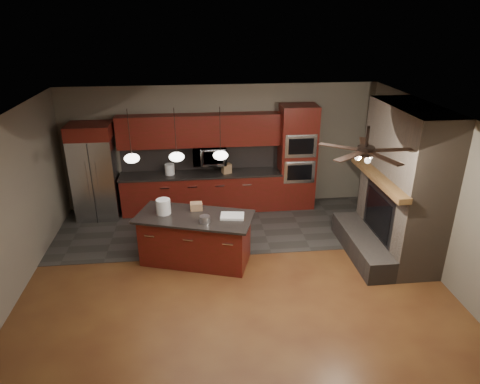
{
  "coord_description": "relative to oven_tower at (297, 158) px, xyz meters",
  "views": [
    {
      "loc": [
        -0.57,
        -6.31,
        4.27
      ],
      "look_at": [
        0.18,
        0.6,
        1.3
      ],
      "focal_mm": 32.0,
      "sensor_mm": 36.0,
      "label": 1
    }
  ],
  "objects": [
    {
      "name": "ground",
      "position": [
        -1.7,
        -2.69,
        -1.19
      ],
      "size": [
        7.0,
        7.0,
        0.0
      ],
      "primitive_type": "plane",
      "color": "brown",
      "rests_on": "ground"
    },
    {
      "name": "ceiling",
      "position": [
        -1.7,
        -2.69,
        1.61
      ],
      "size": [
        7.0,
        6.0,
        0.02
      ],
      "primitive_type": "cube",
      "color": "white",
      "rests_on": "back_wall"
    },
    {
      "name": "back_wall",
      "position": [
        -1.7,
        0.31,
        0.21
      ],
      "size": [
        7.0,
        0.02,
        2.8
      ],
      "primitive_type": "cube",
      "color": "#675E52",
      "rests_on": "ground"
    },
    {
      "name": "right_wall",
      "position": [
        1.8,
        -2.69,
        0.21
      ],
      "size": [
        0.02,
        6.0,
        2.8
      ],
      "primitive_type": "cube",
      "color": "#675E52",
      "rests_on": "ground"
    },
    {
      "name": "left_wall",
      "position": [
        -5.2,
        -2.69,
        0.21
      ],
      "size": [
        0.02,
        6.0,
        2.8
      ],
      "primitive_type": "cube",
      "color": "#675E52",
      "rests_on": "ground"
    },
    {
      "name": "slate_tile_patch",
      "position": [
        -1.7,
        -0.89,
        -1.19
      ],
      "size": [
        7.0,
        2.4,
        0.01
      ],
      "primitive_type": "cube",
      "color": "#363431",
      "rests_on": "ground"
    },
    {
      "name": "fireplace_column",
      "position": [
        1.34,
        -2.29,
        0.11
      ],
      "size": [
        1.3,
        2.1,
        2.8
      ],
      "color": "#6D5C4D",
      "rests_on": "ground"
    },
    {
      "name": "back_cabinetry",
      "position": [
        -2.18,
        0.05,
        -0.3
      ],
      "size": [
        3.59,
        0.64,
        2.2
      ],
      "color": "maroon",
      "rests_on": "ground"
    },
    {
      "name": "oven_tower",
      "position": [
        0.0,
        0.0,
        0.0
      ],
      "size": [
        0.8,
        0.63,
        2.38
      ],
      "color": "maroon",
      "rests_on": "ground"
    },
    {
      "name": "microwave",
      "position": [
        -1.98,
        0.06,
        0.11
      ],
      "size": [
        0.73,
        0.41,
        0.5
      ],
      "primitive_type": "imported",
      "color": "silver",
      "rests_on": "back_cabinetry"
    },
    {
      "name": "refrigerator",
      "position": [
        -4.45,
        -0.07,
        -0.14
      ],
      "size": [
        0.9,
        0.75,
        2.1
      ],
      "color": "silver",
      "rests_on": "ground"
    },
    {
      "name": "kitchen_island",
      "position": [
        -2.35,
        -2.18,
        -0.73
      ],
      "size": [
        2.22,
        1.51,
        0.92
      ],
      "rotation": [
        0.0,
        0.0,
        -0.31
      ],
      "color": "maroon",
      "rests_on": "ground"
    },
    {
      "name": "white_bucket",
      "position": [
        -2.88,
        -2.03,
        -0.14
      ],
      "size": [
        0.28,
        0.28,
        0.27
      ],
      "primitive_type": "cylinder",
      "rotation": [
        0.0,
        0.0,
        0.12
      ],
      "color": "white",
      "rests_on": "kitchen_island"
    },
    {
      "name": "paint_can",
      "position": [
        -2.17,
        -2.46,
        -0.21
      ],
      "size": [
        0.23,
        0.23,
        0.12
      ],
      "primitive_type": "cylinder",
      "rotation": [
        0.0,
        0.0,
        -0.34
      ],
      "color": "silver",
      "rests_on": "kitchen_island"
    },
    {
      "name": "paint_tray",
      "position": [
        -1.68,
        -2.31,
        -0.25
      ],
      "size": [
        0.44,
        0.34,
        0.04
      ],
      "primitive_type": "cube",
      "rotation": [
        0.0,
        0.0,
        -0.14
      ],
      "color": "white",
      "rests_on": "kitchen_island"
    },
    {
      "name": "cardboard_box",
      "position": [
        -2.3,
        -1.93,
        -0.2
      ],
      "size": [
        0.22,
        0.17,
        0.14
      ],
      "primitive_type": "cube",
      "rotation": [
        0.0,
        0.0,
        0.05
      ],
      "color": "#A07752",
      "rests_on": "kitchen_island"
    },
    {
      "name": "counter_bucket",
      "position": [
        -2.86,
        0.01,
        -0.17
      ],
      "size": [
        0.28,
        0.28,
        0.24
      ],
      "primitive_type": "cylinder",
      "rotation": [
        0.0,
        0.0,
        -0.38
      ],
      "color": "white",
      "rests_on": "back_cabinetry"
    },
    {
      "name": "counter_box",
      "position": [
        -1.6,
        -0.04,
        -0.18
      ],
      "size": [
        0.23,
        0.21,
        0.22
      ],
      "primitive_type": "cube",
      "rotation": [
        0.0,
        0.0,
        0.36
      ],
      "color": "#9F7952",
      "rests_on": "back_cabinetry"
    },
    {
      "name": "pendant_left",
      "position": [
        -3.35,
        -1.99,
        0.77
      ],
      "size": [
        0.26,
        0.26,
        0.92
      ],
      "color": "black",
      "rests_on": "ceiling"
    },
    {
      "name": "pendant_center",
      "position": [
        -2.6,
        -1.99,
        0.77
      ],
      "size": [
        0.26,
        0.26,
        0.92
      ],
      "color": "black",
      "rests_on": "ceiling"
    },
    {
      "name": "pendant_right",
      "position": [
        -1.85,
        -1.99,
        0.77
      ],
      "size": [
        0.26,
        0.26,
        0.92
      ],
      "color": "black",
      "rests_on": "ceiling"
    },
    {
      "name": "ceiling_fan",
      "position": [
        0.1,
        -3.49,
        1.27
      ],
      "size": [
        1.27,
        1.33,
        0.41
      ],
      "color": "black",
      "rests_on": "ceiling"
    }
  ]
}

